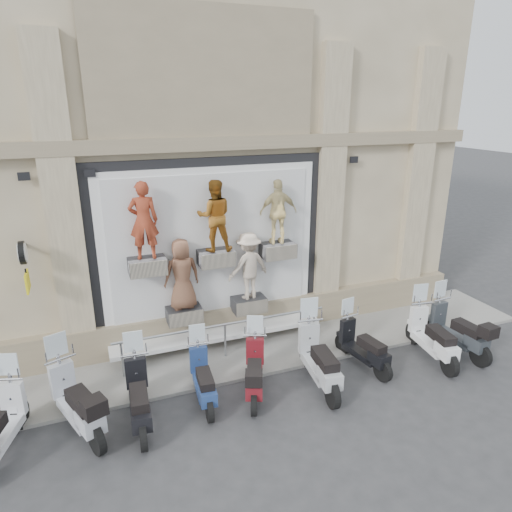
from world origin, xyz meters
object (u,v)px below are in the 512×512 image
object	(u,v)px
scooter_e	(203,370)
scooter_g	(319,349)
scooter_d	(138,386)
scooter_f	(255,362)
clock_sign_bracket	(24,260)
scooter_c	(75,390)
scooter_j	(458,321)
guard_rail	(225,341)
scooter_i	(433,327)
scooter_h	(364,338)

from	to	relation	value
scooter_e	scooter_g	size ratio (longest dim) A/B	0.83
scooter_d	scooter_f	distance (m)	2.31
scooter_d	scooter_g	world-z (taller)	scooter_g
clock_sign_bracket	scooter_c	size ratio (longest dim) A/B	0.49
clock_sign_bracket	scooter_j	xyz separation A→B (m)	(9.15, -2.12, -2.00)
scooter_c	scooter_j	world-z (taller)	scooter_c
guard_rail	scooter_d	xyz separation A→B (m)	(-2.15, -1.56, 0.33)
scooter_i	scooter_c	bearing A→B (deg)	-174.30
scooter_i	scooter_j	bearing A→B (deg)	11.15
scooter_c	scooter_d	distance (m)	1.09
scooter_g	scooter_h	world-z (taller)	scooter_g
guard_rail	scooter_i	bearing A→B (deg)	-20.74
scooter_d	scooter_h	world-z (taller)	scooter_d
clock_sign_bracket	scooter_i	distance (m)	8.87
scooter_c	scooter_j	bearing A→B (deg)	-22.73
scooter_i	scooter_d	bearing A→B (deg)	-173.03
scooter_h	scooter_c	bearing A→B (deg)	171.24
guard_rail	scooter_h	xyz separation A→B (m)	(2.79, -1.40, 0.26)
scooter_f	scooter_i	world-z (taller)	scooter_i
scooter_d	scooter_h	distance (m)	4.95
scooter_h	scooter_j	world-z (taller)	scooter_j
scooter_g	clock_sign_bracket	bearing A→B (deg)	165.90
clock_sign_bracket	scooter_j	size ratio (longest dim) A/B	0.52
scooter_c	scooter_f	distance (m)	3.38
scooter_j	scooter_g	bearing A→B (deg)	176.12
scooter_d	scooter_h	size ratio (longest dim) A/B	1.09
scooter_c	scooter_i	distance (m)	7.70
scooter_f	scooter_j	bearing A→B (deg)	19.98
scooter_d	scooter_g	xyz separation A→B (m)	(3.68, -0.12, 0.06)
clock_sign_bracket	scooter_d	size ratio (longest dim) A/B	0.52
guard_rail	clock_sign_bracket	xyz separation A→B (m)	(-3.90, 0.47, 2.34)
clock_sign_bracket	scooter_g	xyz separation A→B (m)	(5.43, -2.14, -1.95)
scooter_c	scooter_i	xyz separation A→B (m)	(7.69, -0.33, -0.04)
scooter_g	scooter_j	bearing A→B (deg)	7.80
scooter_d	scooter_e	xyz separation A→B (m)	(1.27, 0.22, -0.08)
scooter_c	scooter_h	bearing A→B (deg)	-21.14
scooter_e	scooter_c	bearing A→B (deg)	-174.20
guard_rail	scooter_d	distance (m)	2.68
guard_rail	scooter_c	size ratio (longest dim) A/B	2.42
guard_rail	scooter_h	size ratio (longest dim) A/B	2.82
scooter_d	scooter_f	bearing A→B (deg)	5.59
scooter_i	scooter_g	bearing A→B (deg)	-172.22
scooter_e	scooter_i	distance (m)	5.36
clock_sign_bracket	scooter_e	size ratio (longest dim) A/B	0.58
scooter_g	scooter_i	world-z (taller)	scooter_g
scooter_j	scooter_i	bearing A→B (deg)	178.79
clock_sign_bracket	scooter_i	world-z (taller)	clock_sign_bracket
scooter_d	scooter_g	distance (m)	3.68
guard_rail	scooter_f	size ratio (longest dim) A/B	2.78
scooter_i	scooter_f	bearing A→B (deg)	-174.72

